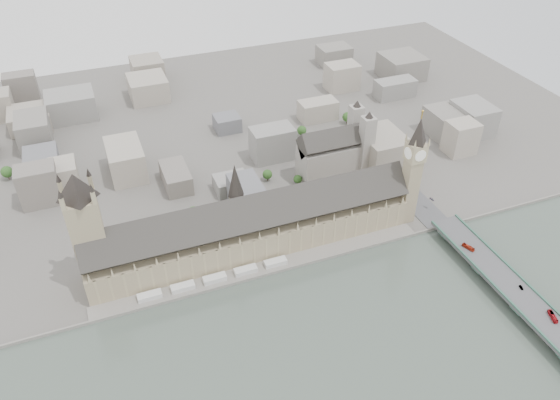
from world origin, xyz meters
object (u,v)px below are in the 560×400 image
object	(u,v)px
victoria_tower	(86,226)
car_approach	(432,199)
elizabeth_tower	(414,164)
red_bus_north	(468,247)
car_silver	(521,287)
palace_of_westminster	(252,227)
westminster_bridge	(498,279)
red_bus_south	(553,316)
westminster_abbey	(335,153)

from	to	relation	value
victoria_tower	car_approach	size ratio (longest dim) A/B	21.01
elizabeth_tower	red_bus_north	bearing A→B (deg)	-72.76
red_bus_north	car_silver	xyz separation A→B (m)	(9.38, -50.55, -0.77)
palace_of_westminster	westminster_bridge	world-z (taller)	palace_of_westminster
red_bus_south	car_silver	distance (m)	30.74
victoria_tower	red_bus_south	world-z (taller)	victoria_tower
palace_of_westminster	car_approach	size ratio (longest dim) A/B	55.68
westminster_abbey	car_approach	world-z (taller)	westminster_abbey
elizabeth_tower	westminster_bridge	distance (m)	111.81
victoria_tower	car_silver	bearing A→B (deg)	-24.38
red_bus_north	red_bus_south	world-z (taller)	red_bus_south
victoria_tower	palace_of_westminster	bearing A→B (deg)	-2.96
victoria_tower	red_bus_south	distance (m)	334.10
elizabeth_tower	car_silver	size ratio (longest dim) A/B	24.46
westminster_bridge	westminster_abbey	size ratio (longest dim) A/B	4.78
elizabeth_tower	westminster_bridge	size ratio (longest dim) A/B	0.33
victoria_tower	car_approach	world-z (taller)	victoria_tower
car_approach	red_bus_north	bearing A→B (deg)	-112.82
westminster_abbey	car_silver	distance (m)	207.94
westminster_abbey	red_bus_north	xyz separation A→B (m)	(46.40, -149.27, -13.34)
westminster_abbey	car_silver	bearing A→B (deg)	-74.40
elizabeth_tower	red_bus_north	xyz separation A→B (m)	(19.32, -62.27, -46.34)
palace_of_westminster	red_bus_north	world-z (taller)	palace_of_westminster
red_bus_north	car_approach	bearing A→B (deg)	61.02
palace_of_westminster	westminster_abbey	size ratio (longest dim) A/B	3.90
victoria_tower	westminster_bridge	distance (m)	309.91
palace_of_westminster	victoria_tower	bearing A→B (deg)	177.04
westminster_bridge	car_silver	bearing A→B (deg)	-74.81
palace_of_westminster	red_bus_north	xyz separation A→B (m)	(157.32, -73.97, -10.96)
victoria_tower	westminster_bridge	xyz separation A→B (m)	(284.00, -113.50, -50.08)
palace_of_westminster	red_bus_north	distance (m)	174.19
elizabeth_tower	car_silver	bearing A→B (deg)	-75.73
elizabeth_tower	red_bus_south	bearing A→B (deg)	-78.50
westminster_bridge	car_silver	distance (m)	18.88
palace_of_westminster	red_bus_north	bearing A→B (deg)	-25.18
red_bus_north	car_approach	xyz separation A→B (m)	(10.46, 66.42, -0.80)
victoria_tower	red_bus_south	size ratio (longest dim) A/B	8.85
westminster_bridge	westminster_abbey	bearing A→B (deg)	105.64
palace_of_westminster	red_bus_south	distance (m)	228.43
car_silver	westminster_bridge	bearing A→B (deg)	118.04
car_approach	red_bus_south	bearing A→B (deg)	-104.09
palace_of_westminster	victoria_tower	size ratio (longest dim) A/B	2.65
palace_of_westminster	car_approach	bearing A→B (deg)	-2.58
red_bus_south	car_approach	xyz separation A→B (m)	(0.56, 147.71, -0.88)
car_approach	palace_of_westminster	bearing A→B (deg)	163.55
westminster_bridge	victoria_tower	bearing A→B (deg)	158.22
palace_of_westminster	car_silver	world-z (taller)	palace_of_westminster
car_silver	red_bus_north	bearing A→B (deg)	113.36
westminster_abbey	red_bus_north	distance (m)	156.88
elizabeth_tower	victoria_tower	size ratio (longest dim) A/B	1.07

